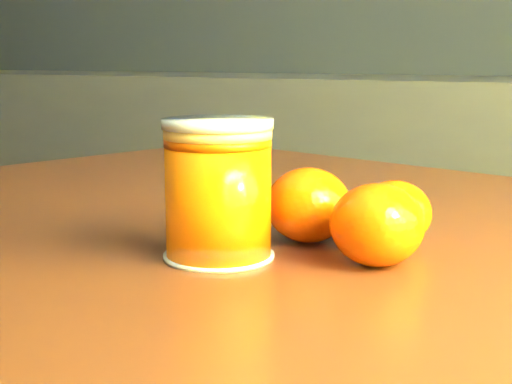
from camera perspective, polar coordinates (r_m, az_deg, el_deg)
The scene contains 6 objects.
kitchen_counter at distance 2.14m, azimuth -0.50°, elevation -2.84°, with size 3.15×0.60×0.90m, color #4E4F54.
table at distance 0.60m, azimuth 5.34°, elevation -12.98°, with size 1.19×0.93×0.81m.
juice_glass at distance 0.49m, azimuth -3.04°, elevation 0.14°, with size 0.08×0.08×0.10m.
orange_front at distance 0.54m, azimuth 4.20°, elevation -1.04°, with size 0.06×0.06×0.06m, color #E05004.
orange_back at distance 0.54m, azimuth 11.00°, elevation -1.65°, with size 0.06×0.06×0.05m, color #E05004.
orange_extra at distance 0.48m, azimuth 9.67°, elevation -2.60°, with size 0.06×0.06×0.06m, color #E05004.
Camera 1 is at (1.18, -0.26, 0.94)m, focal length 50.00 mm.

